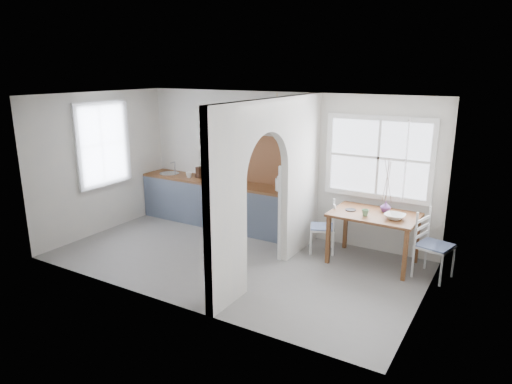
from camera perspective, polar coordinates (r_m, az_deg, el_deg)
The scene contains 26 objects.
floor at distance 7.46m, azimuth -2.85°, elevation -8.50°, with size 5.80×3.20×0.01m, color slate.
ceiling at distance 6.84m, azimuth -3.14°, elevation 11.86°, with size 5.80×3.20×0.01m, color beige.
walls at distance 7.04m, azimuth -2.99°, elevation 1.23°, with size 5.81×3.21×2.60m.
partition at distance 6.70m, azimuth 2.26°, elevation 1.85°, with size 0.12×3.20×2.60m.
kitchen_window at distance 8.86m, azimuth -18.74°, elevation 5.66°, with size 0.10×1.16×1.50m, color white, non-canonical shape.
nook_window at distance 7.64m, azimuth 15.05°, elevation 4.14°, with size 1.76×0.10×1.30m, color white, non-canonical shape.
counter at distance 8.93m, azimuth -4.24°, elevation -1.36°, with size 3.50×0.60×0.90m.
sink at distance 9.59m, azimuth -10.78°, elevation 2.23°, with size 0.40×0.40×0.02m, color #ADB1BB.
backsplash at distance 8.45m, azimuth 1.78°, elevation 3.95°, with size 1.65×0.03×0.90m, color brown.
shelf at distance 8.27m, azimuth 1.53°, elevation 8.31°, with size 1.75×0.20×0.21m.
pendant_lamp at distance 7.82m, azimuth 2.58°, elevation 6.98°, with size 0.26×0.26×0.16m, color beige.
utensil_rail at distance 7.47m, azimuth 4.75°, elevation 3.20°, with size 0.02×0.02×0.50m, color #ADB1BB.
dining_table at distance 7.44m, azimuth 14.39°, elevation -5.64°, with size 1.31×0.88×0.82m, color brown, non-canonical shape.
chair_left at distance 7.72m, azimuth 8.30°, elevation -4.31°, with size 0.40×0.40×0.88m, color silver, non-canonical shape.
chair_right at distance 7.18m, azimuth 21.46°, elevation -6.21°, with size 0.46×0.46×1.01m, color silver, non-canonical shape.
kettle at distance 8.08m, azimuth 3.00°, elevation 1.08°, with size 0.22×0.17×0.26m, color white, non-canonical shape.
mug_a at distance 9.13m, azimuth -8.38°, elevation 2.12°, with size 0.12×0.12×0.11m, color white.
mug_b at distance 9.14m, azimuth -6.95°, elevation 2.14°, with size 0.13×0.13×0.10m, color white.
knife_block at distance 9.10m, azimuth -7.04°, elevation 2.46°, with size 0.10×0.14×0.22m, color black.
jar at distance 8.80m, azimuth -3.84°, elevation 1.87°, with size 0.09×0.09×0.15m, color #8B845C.
towel_magenta at distance 7.89m, azimuth 4.65°, elevation -5.04°, with size 0.02×0.03×0.55m, color #CE2264.
towel_orange at distance 7.87m, azimuth 4.55°, elevation -5.28°, with size 0.02×0.03×0.48m, color #BD5A10.
bowl at distance 7.13m, azimuth 16.96°, elevation -2.94°, with size 0.30×0.30×0.07m, color white.
table_cup at distance 7.15m, azimuth 13.49°, elevation -2.53°, with size 0.11×0.11×0.10m, color #669C6E.
plate at distance 7.39m, azimuth 11.74°, elevation -2.20°, with size 0.17×0.17×0.01m, color black.
vase at distance 7.43m, azimuth 15.88°, elevation -1.77°, with size 0.16×0.16×0.17m, color #67377C.
Camera 1 is at (3.80, -5.68, 2.99)m, focal length 32.00 mm.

